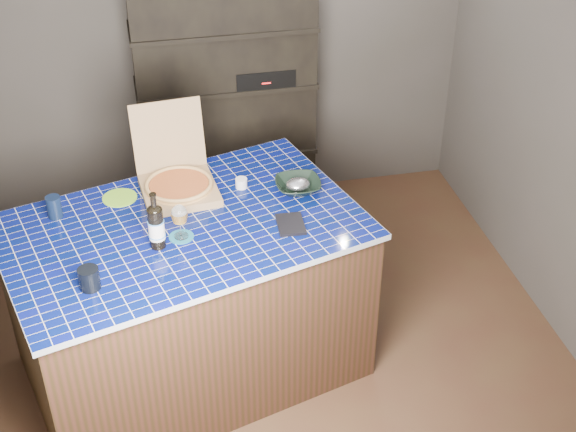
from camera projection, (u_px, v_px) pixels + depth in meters
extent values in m
plane|color=#4E3821|center=(270.00, 347.00, 4.83)|extent=(3.50, 3.50, 0.00)
plane|color=#4D4642|center=(219.00, 42.00, 5.54)|extent=(3.50, 0.00, 3.50)
plane|color=#4D4642|center=(364.00, 428.00, 2.71)|extent=(3.50, 0.00, 3.50)
cube|color=black|center=(226.00, 102.00, 5.56)|extent=(1.20, 0.40, 1.80)
cube|color=black|center=(262.00, 71.00, 5.44)|extent=(0.40, 0.32, 0.12)
cube|color=#45251B|center=(189.00, 302.00, 4.44)|extent=(2.02, 1.56, 0.97)
cube|color=#041149|center=(182.00, 228.00, 4.16)|extent=(2.07, 1.61, 0.03)
cube|color=tan|center=(179.00, 191.00, 4.38)|extent=(0.43, 0.43, 0.04)
cube|color=tan|center=(168.00, 136.00, 4.45)|extent=(0.41, 0.13, 0.39)
cylinder|color=tan|center=(179.00, 186.00, 4.37)|extent=(0.37, 0.37, 0.01)
cylinder|color=maroon|center=(179.00, 185.00, 4.36)|extent=(0.32, 0.32, 0.01)
torus|color=tan|center=(179.00, 184.00, 4.36)|extent=(0.37, 0.37, 0.02)
cylinder|color=black|center=(156.00, 228.00, 3.94)|extent=(0.08, 0.08, 0.22)
ellipsoid|color=black|center=(154.00, 210.00, 3.87)|extent=(0.08, 0.08, 0.04)
cylinder|color=black|center=(153.00, 201.00, 3.85)|extent=(0.03, 0.03, 0.09)
cylinder|color=white|center=(157.00, 230.00, 3.94)|extent=(0.08, 0.08, 0.10)
cylinder|color=#448CE8|center=(157.00, 235.00, 3.96)|extent=(0.08, 0.08, 0.01)
cylinder|color=#448CE8|center=(156.00, 221.00, 3.91)|extent=(0.08, 0.08, 0.01)
cylinder|color=#175F78|center=(181.00, 237.00, 4.06)|extent=(0.13, 0.13, 0.01)
cylinder|color=white|center=(181.00, 236.00, 4.05)|extent=(0.07, 0.07, 0.01)
cylinder|color=white|center=(181.00, 229.00, 4.03)|extent=(0.01, 0.01, 0.08)
ellipsoid|color=white|center=(179.00, 215.00, 3.98)|extent=(0.08, 0.08, 0.11)
cylinder|color=#C2831F|center=(179.00, 217.00, 3.99)|extent=(0.07, 0.07, 0.05)
cylinder|color=white|center=(179.00, 211.00, 3.97)|extent=(0.07, 0.07, 0.02)
cylinder|color=black|center=(89.00, 279.00, 3.70)|extent=(0.10, 0.10, 0.11)
cube|color=black|center=(291.00, 224.00, 4.14)|extent=(0.15, 0.20, 0.02)
imported|color=black|center=(298.00, 186.00, 4.41)|extent=(0.26, 0.26, 0.06)
ellipsoid|color=silver|center=(298.00, 184.00, 4.40)|extent=(0.14, 0.11, 0.06)
cylinder|color=white|center=(241.00, 183.00, 4.44)|extent=(0.07, 0.07, 0.06)
cylinder|color=black|center=(54.00, 207.00, 4.18)|extent=(0.08, 0.08, 0.12)
cylinder|color=#7EC92B|center=(120.00, 198.00, 4.36)|extent=(0.19, 0.19, 0.01)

